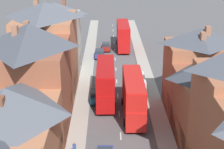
% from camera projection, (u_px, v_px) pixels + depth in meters
% --- Properties ---
extents(pavement_left, '(2.20, 104.00, 0.14)m').
position_uv_depth(pavement_left, '(84.00, 90.00, 56.91)').
color(pavement_left, '#A8A399').
rests_on(pavement_left, ground).
extents(pavement_right, '(2.20, 104.00, 0.14)m').
position_uv_depth(pavement_right, '(151.00, 90.00, 57.04)').
color(pavement_right, '#A8A399').
rests_on(pavement_right, ground).
extents(centre_line_dashes, '(0.14, 97.80, 0.01)m').
position_uv_depth(centre_line_dashes, '(118.00, 96.00, 55.12)').
color(centre_line_dashes, silver).
rests_on(centre_line_dashes, ground).
extents(terrace_row_left, '(8.00, 62.83, 13.96)m').
position_uv_depth(terrace_row_left, '(21.00, 105.00, 37.52)').
color(terrace_row_left, brown).
rests_on(terrace_row_left, ground).
extents(double_decker_bus_lead, '(2.74, 10.80, 5.30)m').
position_uv_depth(double_decker_bus_lead, '(105.00, 82.00, 52.59)').
color(double_decker_bus_lead, '#B70F0F').
rests_on(double_decker_bus_lead, ground).
extents(double_decker_bus_mid_street, '(2.74, 10.80, 5.30)m').
position_uv_depth(double_decker_bus_mid_street, '(123.00, 35.00, 78.20)').
color(double_decker_bus_mid_street, red).
rests_on(double_decker_bus_mid_street, ground).
extents(double_decker_bus_far_approaching, '(2.74, 10.80, 5.30)m').
position_uv_depth(double_decker_bus_far_approaching, '(133.00, 96.00, 48.03)').
color(double_decker_bus_far_approaching, red).
rests_on(double_decker_bus_far_approaching, ground).
extents(car_near_silver, '(1.90, 4.02, 1.61)m').
position_uv_depth(car_near_silver, '(99.00, 54.00, 72.67)').
color(car_near_silver, navy).
rests_on(car_near_silver, ground).
extents(car_parked_right_a, '(1.90, 4.20, 1.60)m').
position_uv_depth(car_parked_right_a, '(106.00, 46.00, 77.44)').
color(car_parked_right_a, maroon).
rests_on(car_parked_right_a, ground).
extents(car_mid_black, '(1.90, 4.06, 1.65)m').
position_uv_depth(car_mid_black, '(96.00, 95.00, 53.11)').
color(car_mid_black, '#236093').
rests_on(car_mid_black, ground).
extents(delivery_van, '(2.20, 5.20, 2.41)m').
position_uv_depth(delivery_van, '(138.00, 84.00, 56.11)').
color(delivery_van, white).
rests_on(delivery_van, ground).
extents(pedestrian_mid_left, '(0.36, 0.22, 1.61)m').
position_uv_depth(pedestrian_mid_left, '(74.00, 148.00, 39.27)').
color(pedestrian_mid_left, brown).
rests_on(pedestrian_mid_left, pavement_left).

